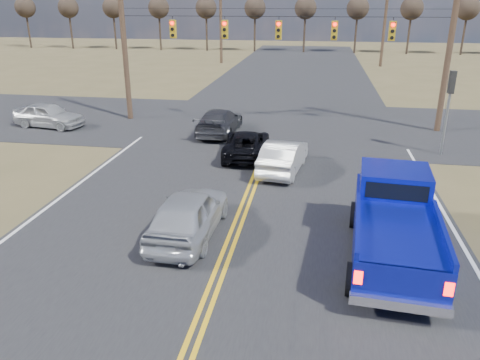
% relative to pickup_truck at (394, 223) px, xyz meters
% --- Properties ---
extents(ground, '(160.00, 160.00, 0.00)m').
position_rel_pickup_truck_xyz_m(ground, '(-4.60, -3.31, -1.07)').
color(ground, brown).
rests_on(ground, ground).
extents(road_main, '(14.00, 120.00, 0.02)m').
position_rel_pickup_truck_xyz_m(road_main, '(-4.60, 6.69, -1.07)').
color(road_main, '#28282B').
rests_on(road_main, ground).
extents(road_cross, '(120.00, 12.00, 0.02)m').
position_rel_pickup_truck_xyz_m(road_cross, '(-4.60, 14.69, -1.07)').
color(road_cross, '#28282B').
rests_on(road_cross, ground).
extents(signal_gantry, '(19.60, 4.83, 10.00)m').
position_rel_pickup_truck_xyz_m(signal_gantry, '(-4.10, 14.48, 4.00)').
color(signal_gantry, '#473323').
rests_on(signal_gantry, ground).
extents(utility_poles, '(19.60, 58.32, 10.00)m').
position_rel_pickup_truck_xyz_m(utility_poles, '(-4.60, 13.69, 4.16)').
color(utility_poles, '#473323').
rests_on(utility_poles, ground).
extents(treeline, '(87.00, 117.80, 7.40)m').
position_rel_pickup_truck_xyz_m(treeline, '(-4.60, 23.65, 4.63)').
color(treeline, '#33261C').
rests_on(treeline, ground).
extents(pickup_truck, '(2.72, 6.02, 2.20)m').
position_rel_pickup_truck_xyz_m(pickup_truck, '(0.00, 0.00, 0.00)').
color(pickup_truck, black).
rests_on(pickup_truck, ground).
extents(silver_suv, '(1.88, 4.40, 1.48)m').
position_rel_pickup_truck_xyz_m(silver_suv, '(-5.95, 0.37, -0.33)').
color(silver_suv, '#B0B3B9').
rests_on(silver_suv, ground).
extents(black_suv, '(2.35, 4.49, 1.21)m').
position_rel_pickup_truck_xyz_m(black_suv, '(-5.40, 8.46, -0.47)').
color(black_suv, black).
rests_on(black_suv, ground).
extents(white_car_queue, '(1.96, 4.24, 1.35)m').
position_rel_pickup_truck_xyz_m(white_car_queue, '(-3.56, 6.69, -0.39)').
color(white_car_queue, silver).
rests_on(white_car_queue, ground).
extents(dgrey_car_queue, '(2.05, 4.68, 1.34)m').
position_rel_pickup_truck_xyz_m(dgrey_car_queue, '(-7.47, 12.19, -0.40)').
color(dgrey_car_queue, '#36363B').
rests_on(dgrey_car_queue, ground).
extents(cross_car_west, '(2.25, 4.28, 1.39)m').
position_rel_pickup_truck_xyz_m(cross_car_west, '(-17.38, 11.96, -0.37)').
color(cross_car_west, '#B9B9B9').
rests_on(cross_car_west, ground).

